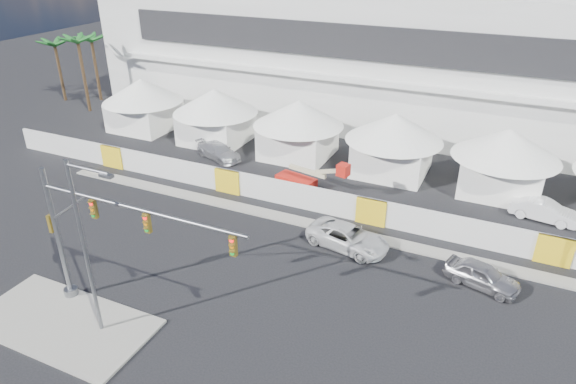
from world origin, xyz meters
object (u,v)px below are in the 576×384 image
at_px(lot_car_a, 544,210).
at_px(boom_lift, 303,180).
at_px(lot_car_c, 218,151).
at_px(traffic_mast, 91,237).
at_px(streetlight_median, 87,240).
at_px(sedan_silver, 482,275).
at_px(pickup_curb, 348,237).

distance_m(lot_car_a, boom_lift, 18.28).
relative_size(lot_car_c, traffic_mast, 0.40).
height_order(lot_car_c, streetlight_median, streetlight_median).
distance_m(sedan_silver, streetlight_median, 22.26).
bearing_deg(lot_car_c, sedan_silver, -91.34).
relative_size(pickup_curb, lot_car_a, 1.20).
xyz_separation_m(lot_car_a, boom_lift, (-18.05, -2.89, 0.12)).
bearing_deg(sedan_silver, pickup_curb, 101.24).
bearing_deg(lot_car_c, streetlight_median, -142.03).
distance_m(pickup_curb, lot_car_a, 15.27).
distance_m(pickup_curb, streetlight_median, 16.77).
height_order(traffic_mast, boom_lift, traffic_mast).
height_order(sedan_silver, lot_car_a, lot_car_a).
height_order(lot_car_a, traffic_mast, traffic_mast).
height_order(traffic_mast, streetlight_median, streetlight_median).
distance_m(lot_car_c, traffic_mast, 22.26).
bearing_deg(pickup_curb, boom_lift, 53.55).
bearing_deg(traffic_mast, streetlight_median, -47.30).
distance_m(lot_car_c, boom_lift, 10.15).
xyz_separation_m(sedan_silver, boom_lift, (-14.83, 7.36, 0.14)).
bearing_deg(lot_car_a, streetlight_median, 146.09).
height_order(lot_car_a, boom_lift, boom_lift).
distance_m(lot_car_a, traffic_mast, 31.09).
relative_size(lot_car_c, boom_lift, 0.74).
bearing_deg(boom_lift, lot_car_a, 21.25).
relative_size(sedan_silver, lot_car_a, 0.94).
xyz_separation_m(pickup_curb, traffic_mast, (-10.37, -11.76, 3.94)).
bearing_deg(sedan_silver, lot_car_a, -1.97).
xyz_separation_m(lot_car_c, boom_lift, (9.79, -2.68, 0.17)).
bearing_deg(sedan_silver, streetlight_median, 141.01).
bearing_deg(sedan_silver, boom_lift, 79.07).
xyz_separation_m(pickup_curb, streetlight_median, (-9.00, -13.25, 4.98)).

